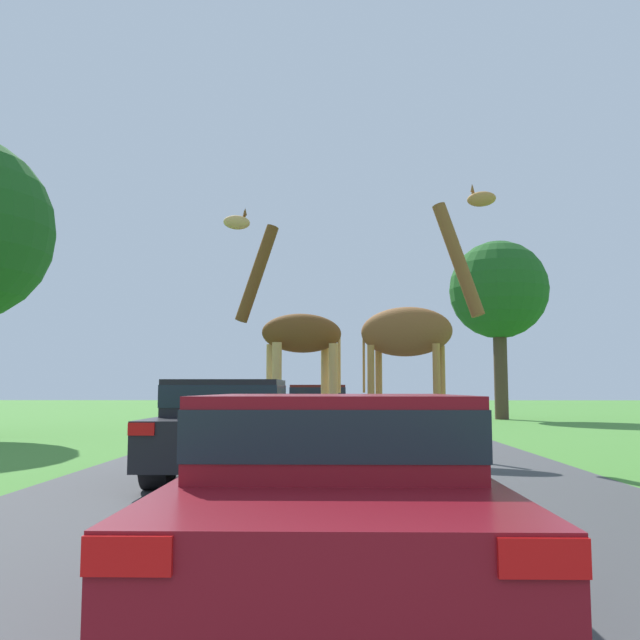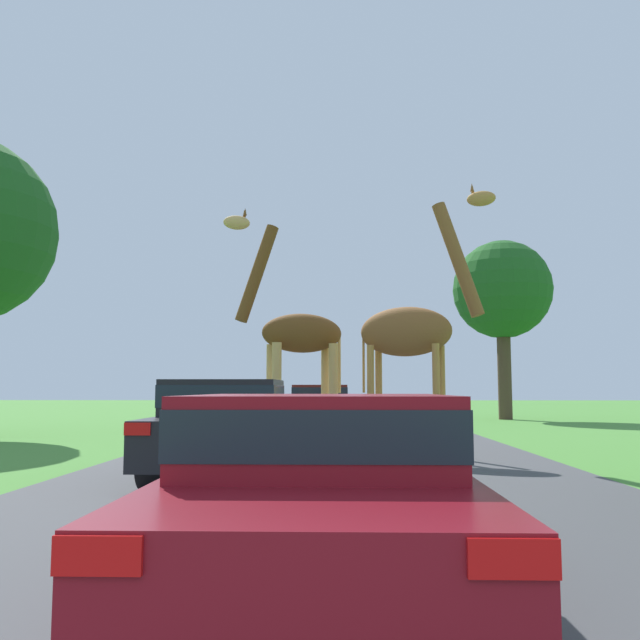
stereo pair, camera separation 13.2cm
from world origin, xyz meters
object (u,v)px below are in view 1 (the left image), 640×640
(giraffe_near_road, at_px, (297,342))
(car_lead_maroon, at_px, (334,489))
(car_queue_left, at_px, (314,402))
(car_far_ahead, at_px, (227,426))
(car_queue_right, at_px, (318,406))
(tree_left_edge, at_px, (499,291))
(giraffe_companion, at_px, (413,329))

(giraffe_near_road, height_order, car_lead_maroon, giraffe_near_road)
(car_queue_left, height_order, car_far_ahead, car_far_ahead)
(giraffe_near_road, bearing_deg, car_queue_left, -15.91)
(car_lead_maroon, bearing_deg, car_queue_right, 91.63)
(car_lead_maroon, xyz_separation_m, tree_left_edge, (7.45, 25.88, 5.03))
(giraffe_near_road, distance_m, car_queue_left, 16.76)
(giraffe_companion, height_order, tree_left_edge, tree_left_edge)
(giraffe_companion, bearing_deg, car_queue_left, -153.74)
(car_queue_right, distance_m, car_queue_left, 8.42)
(car_queue_left, relative_size, tree_left_edge, 0.53)
(giraffe_companion, bearing_deg, car_far_ahead, -28.00)
(car_queue_left, distance_m, car_far_ahead, 20.56)
(giraffe_companion, relative_size, car_lead_maroon, 1.34)
(giraffe_companion, bearing_deg, tree_left_edge, 178.98)
(giraffe_near_road, relative_size, tree_left_edge, 0.64)
(giraffe_near_road, distance_m, car_lead_maroon, 9.93)
(car_lead_maroon, height_order, car_queue_right, car_queue_right)
(giraffe_near_road, distance_m, giraffe_companion, 2.50)
(car_lead_maroon, height_order, tree_left_edge, tree_left_edge)
(giraffe_near_road, distance_m, car_far_ahead, 4.25)
(car_queue_left, relative_size, car_far_ahead, 1.07)
(car_lead_maroon, bearing_deg, car_queue_left, 91.96)
(car_queue_right, bearing_deg, car_lead_maroon, -88.37)
(giraffe_near_road, height_order, giraffe_companion, giraffe_companion)
(giraffe_companion, height_order, car_queue_right, giraffe_companion)
(giraffe_near_road, relative_size, car_queue_left, 1.22)
(car_queue_right, bearing_deg, giraffe_companion, -76.95)
(giraffe_near_road, bearing_deg, car_far_ahead, 151.27)
(tree_left_edge, bearing_deg, car_far_ahead, -114.46)
(car_far_ahead, relative_size, tree_left_edge, 0.49)
(giraffe_near_road, xyz_separation_m, car_queue_left, (-0.12, 16.69, -1.59))
(car_queue_left, bearing_deg, car_far_ahead, -92.03)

